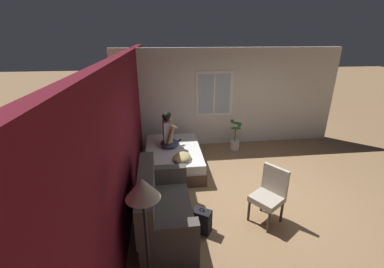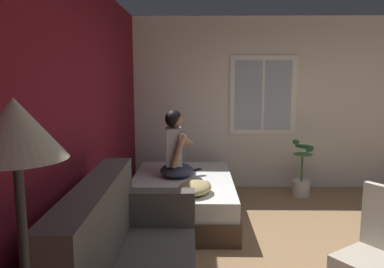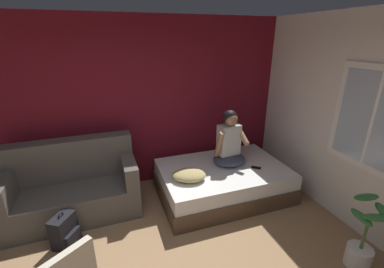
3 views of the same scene
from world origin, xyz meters
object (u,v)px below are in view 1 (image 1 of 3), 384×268
Objects in this scene: side_chair at (270,193)px; potted_plant at (235,139)px; backpack at (202,221)px; floor_lamp at (144,202)px; throw_pillow at (182,157)px; cell_phone at (179,140)px; couch at (162,210)px; person_seated at (168,133)px; bed at (173,158)px.

side_chair reaches higher than potted_plant.
floor_lamp is at bearing 144.16° from backpack.
throw_pillow is 2.93m from floor_lamp.
cell_phone is at bearing 102.08° from potted_plant.
couch is 3.74× the size of backpack.
person_seated is at bearing -4.92° from couch.
floor_lamp is at bearing 152.16° from potted_plant.
person_seated is 0.85m from throw_pillow.
side_chair is 2.90m from cell_phone.
couch is at bearing 163.53° from throw_pillow.
person_seated is at bearing 110.05° from potted_plant.
bed is at bearing 15.11° from throw_pillow.
floor_lamp is (-1.19, 0.15, 1.04)m from couch.
side_chair reaches higher than cell_phone.
couch reaches higher than throw_pillow.
throw_pillow is 3.33× the size of cell_phone.
couch is 1.81m from side_chair.
cell_phone is 0.17× the size of potted_plant.
side_chair is 2.78m from person_seated.
couch is 2.35m from person_seated.
side_chair is at bearing -144.34° from person_seated.
couch is 1.75× the size of side_chair.
side_chair reaches higher than backpack.
floor_lamp is at bearing 172.70° from couch.
side_chair is 2.01m from throw_pillow.
throw_pillow is 2.15m from potted_plant.
couch is at bearing 81.66° from backpack.
throw_pillow is at bearing 127.73° from cell_phone.
throw_pillow is at bearing -164.89° from bed.
cell_phone is 1.61m from potted_plant.
couch is 1.62m from throw_pillow.
throw_pillow is (1.49, 1.35, 0.02)m from side_chair.
person_seated reaches higher than cell_phone.
floor_lamp is 2.00× the size of potted_plant.
cell_phone is at bearing 3.34° from backpack.
bed is 0.56m from cell_phone.
couch reaches higher than cell_phone.
person_seated is 2.04m from potted_plant.
bed is 2.26× the size of person_seated.
couch is at bearing 91.75° from side_chair.
cell_phone is 3.99m from floor_lamp.
backpack is at bearing 97.25° from side_chair.
bed is 2.62m from side_chair.
potted_plant is at bearing -4.66° from side_chair.
floor_lamp is at bearing 172.51° from bed.
floor_lamp reaches higher than bed.
side_chair is (0.06, -1.81, 0.14)m from couch.
person_seated reaches higher than potted_plant.
side_chair is 2.93m from potted_plant.
cell_phone is (1.09, -0.02, -0.07)m from throw_pillow.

